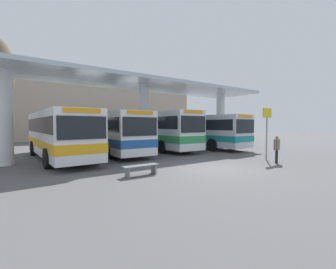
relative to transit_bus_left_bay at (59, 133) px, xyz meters
The scene contains 11 objects.
ground_plane 10.15m from the transit_bus_left_bay, 54.45° to the right, with size 100.00×100.00×0.00m, color #565456.
townhouse_backdrop 19.52m from the transit_bus_left_bay, 72.19° to the left, with size 40.00×0.58×10.56m.
station_canopy 6.57m from the transit_bus_left_bay, ahead, with size 22.33×5.18×5.48m.
transit_bus_left_bay is the anchor object (origin of this frame).
transit_bus_center_bay 4.23m from the transit_bus_left_bay, 24.97° to the left, with size 2.86×12.22×3.11m.
transit_bus_right_bay 8.61m from the transit_bus_left_bay, 14.59° to the left, with size 2.94×12.53×3.31m.
transit_bus_far_right_bay 12.42m from the transit_bus_left_bay, ahead, with size 3.10×12.26×3.06m.
waiting_bench_near_pillar 7.81m from the transit_bus_left_bay, 74.40° to the right, with size 1.65×0.44×0.46m.
info_sign_platform 13.47m from the transit_bus_left_bay, 36.84° to the right, with size 0.90×0.09×3.29m.
pedestrian_waiting 13.60m from the transit_bus_left_bay, 42.34° to the right, with size 0.59×0.32×1.58m.
parked_car_street 18.26m from the transit_bus_left_bay, 52.78° to the left, with size 4.58×2.16×2.05m.
Camera 1 is at (-8.43, -7.97, 2.25)m, focal length 24.00 mm.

